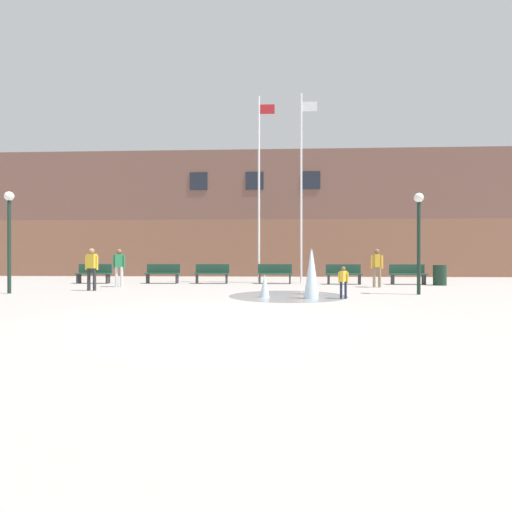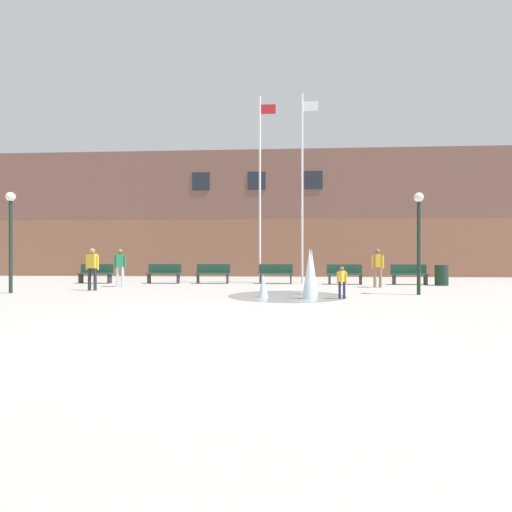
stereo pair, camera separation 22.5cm
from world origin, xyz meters
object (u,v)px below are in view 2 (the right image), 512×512
(park_bench_far_left, at_px, (96,273))
(trash_can, at_px, (442,275))
(park_bench_far_right, at_px, (409,274))
(park_bench_left_of_flagpoles, at_px, (164,273))
(lamp_post_right_lane, at_px, (419,227))
(child_with_pink_shirt, at_px, (342,280))
(park_bench_under_left_flagpole, at_px, (213,273))
(flagpole_right, at_px, (303,183))
(teen_by_trashcan, at_px, (120,265))
(lamp_post_left_lane, at_px, (11,226))
(park_bench_center, at_px, (276,273))
(adult_in_red, at_px, (378,265))
(adult_watching, at_px, (92,266))
(flagpole_left, at_px, (260,184))
(park_bench_under_right_flagpole, at_px, (345,274))

(park_bench_far_left, relative_size, trash_can, 1.78)
(park_bench_far_right, height_order, trash_can, park_bench_far_right)
(park_bench_left_of_flagpoles, distance_m, park_bench_far_right, 11.35)
(park_bench_far_left, bearing_deg, lamp_post_right_lane, -19.41)
(park_bench_far_left, bearing_deg, child_with_pink_shirt, -30.09)
(lamp_post_right_lane, bearing_deg, park_bench_under_left_flagpole, 147.90)
(park_bench_far_left, relative_size, flagpole_right, 0.18)
(teen_by_trashcan, bearing_deg, lamp_post_left_lane, -162.55)
(child_with_pink_shirt, distance_m, teen_by_trashcan, 9.55)
(park_bench_center, xyz_separation_m, adult_in_red, (4.22, -1.95, 0.45))
(park_bench_under_left_flagpole, xyz_separation_m, flagpole_right, (4.24, 0.44, 4.30))
(park_bench_center, bearing_deg, adult_watching, -149.79)
(park_bench_center, relative_size, flagpole_left, 0.18)
(park_bench_far_left, relative_size, adult_watching, 1.01)
(park_bench_far_right, relative_size, lamp_post_left_lane, 0.45)
(child_with_pink_shirt, height_order, flagpole_right, flagpole_right)
(park_bench_far_left, relative_size, adult_in_red, 1.01)
(park_bench_far_right, bearing_deg, park_bench_under_left_flagpole, 178.89)
(park_bench_under_left_flagpole, relative_size, lamp_post_left_lane, 0.45)
(park_bench_center, xyz_separation_m, flagpole_left, (-0.74, 0.41, 4.25))
(park_bench_far_left, xyz_separation_m, flagpole_left, (7.81, 0.62, 4.25))
(flagpole_left, xyz_separation_m, flagpole_right, (2.02, 0.00, 0.05))
(park_bench_far_left, distance_m, park_bench_under_left_flagpole, 5.59)
(park_bench_under_left_flagpole, relative_size, lamp_post_right_lane, 0.46)
(park_bench_left_of_flagpoles, height_order, trash_can, park_bench_left_of_flagpoles)
(park_bench_far_right, relative_size, trash_can, 1.78)
(park_bench_far_left, height_order, lamp_post_left_lane, lamp_post_left_lane)
(park_bench_under_right_flagpole, height_order, lamp_post_right_lane, lamp_post_right_lane)
(park_bench_far_right, distance_m, lamp_post_left_lane, 16.22)
(adult_watching, xyz_separation_m, flagpole_left, (6.15, 4.42, 3.79))
(trash_can, bearing_deg, lamp_post_left_lane, -164.67)
(park_bench_left_of_flagpoles, distance_m, park_bench_center, 5.29)
(trash_can, bearing_deg, park_bench_left_of_flagpoles, 177.34)
(park_bench_under_right_flagpole, height_order, park_bench_far_right, same)
(park_bench_center, distance_m, flagpole_left, 4.33)
(adult_watching, relative_size, trash_can, 1.77)
(park_bench_under_left_flagpole, xyz_separation_m, trash_can, (10.27, -0.63, -0.03))
(park_bench_far_left, xyz_separation_m, park_bench_far_right, (14.60, 0.01, 0.00))
(adult_watching, bearing_deg, park_bench_under_left_flagpole, -122.11)
(park_bench_left_of_flagpoles, height_order, park_bench_under_right_flagpole, same)
(lamp_post_left_lane, bearing_deg, park_bench_far_right, 18.06)
(trash_can, bearing_deg, flagpole_left, 172.47)
(adult_in_red, distance_m, lamp_post_right_lane, 3.34)
(park_bench_far_left, distance_m, adult_in_red, 12.90)
(park_bench_far_right, bearing_deg, child_with_pink_shirt, -122.76)
(park_bench_under_right_flagpole, bearing_deg, adult_watching, -159.38)
(park_bench_far_left, xyz_separation_m, park_bench_center, (8.55, 0.21, 0.00))
(park_bench_under_right_flagpole, relative_size, lamp_post_right_lane, 0.46)
(flagpole_right, height_order, trash_can, flagpole_right)
(park_bench_under_left_flagpole, distance_m, adult_watching, 5.61)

